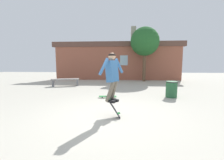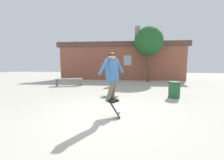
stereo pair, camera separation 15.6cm
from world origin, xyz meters
The scene contains 8 objects.
ground_plane centered at (0.00, 0.00, 0.00)m, with size 40.00×40.00×0.00m, color #B2AD9E.
building_backdrop centered at (0.02, 9.61, 1.87)m, with size 12.21×0.52×4.84m.
tree_right centered at (2.35, 8.66, 3.35)m, with size 2.41×2.41×4.59m.
park_bench centered at (-3.42, 5.56, 0.37)m, with size 1.88×0.90×0.51m.
trash_bin centered at (2.78, 2.63, 0.39)m, with size 0.55×0.55×0.75m.
skater centered at (0.19, -0.06, 1.31)m, with size 0.68×1.00×1.45m.
skateboard_flipping centered at (0.23, -0.08, 0.29)m, with size 0.47×0.45×0.66m.
skateboard_resting centered at (-0.18, 2.29, 0.07)m, with size 0.81×0.25×0.08m.
Camera 1 is at (0.50, -4.42, 1.62)m, focal length 24.00 mm.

